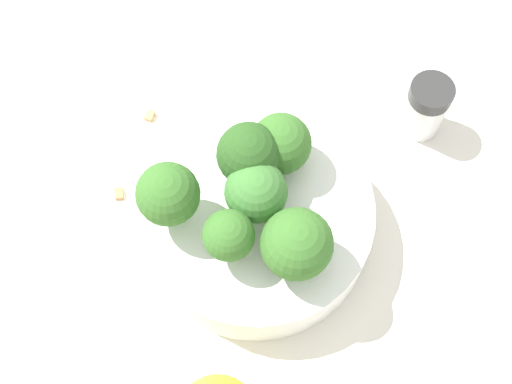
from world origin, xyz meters
name	(u,v)px	position (x,y,z in m)	size (l,w,h in m)	color
ground_plane	(256,231)	(0.00, 0.00, 0.00)	(3.00, 3.00, 0.00)	silver
bowl	(256,220)	(0.00, 0.00, 0.02)	(0.18, 0.18, 0.05)	white
broccoli_floret_0	(257,194)	(0.00, 0.00, 0.08)	(0.05, 0.05, 0.05)	#84AD66
broccoli_floret_1	(229,236)	(0.02, -0.03, 0.08)	(0.04, 0.04, 0.05)	#8EB770
broccoli_floret_2	(249,155)	(-0.03, 0.01, 0.08)	(0.05, 0.05, 0.06)	#84AD66
broccoli_floret_3	(281,144)	(-0.02, 0.04, 0.07)	(0.05, 0.05, 0.05)	#8EB770
broccoli_floret_4	(301,242)	(0.05, 0.00, 0.08)	(0.05, 0.05, 0.06)	#7A9E5B
broccoli_floret_5	(168,195)	(-0.03, -0.05, 0.08)	(0.05, 0.05, 0.06)	#84AD66
pepper_shaker	(428,109)	(0.00, 0.17, 0.03)	(0.04, 0.04, 0.06)	silver
almond_crumb_0	(149,114)	(-0.14, -0.01, 0.00)	(0.01, 0.01, 0.01)	tan
almond_crumb_1	(118,192)	(-0.09, -0.07, 0.00)	(0.01, 0.01, 0.01)	#AD7F4C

